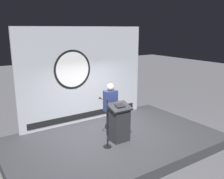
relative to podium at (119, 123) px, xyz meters
name	(u,v)px	position (x,y,z in m)	size (l,w,h in m)	color
ground_plane	(114,147)	(-0.04, 0.22, -0.86)	(40.00, 40.00, 0.00)	#4C4C51
stage_platform	(114,143)	(-0.04, 0.22, -0.71)	(6.40, 4.00, 0.30)	#333338
banner_display	(84,76)	(-0.06, 2.07, 1.10)	(4.74, 0.12, 3.34)	#B2B7C1
podium	(119,123)	(0.00, 0.00, 0.00)	(0.64, 0.49, 1.16)	#26262B
speaker_person	(110,109)	(0.00, 0.48, 0.29)	(0.40, 0.26, 1.67)	black
microphone_stand	(106,130)	(-0.52, -0.09, -0.07)	(0.24, 0.54, 1.40)	black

